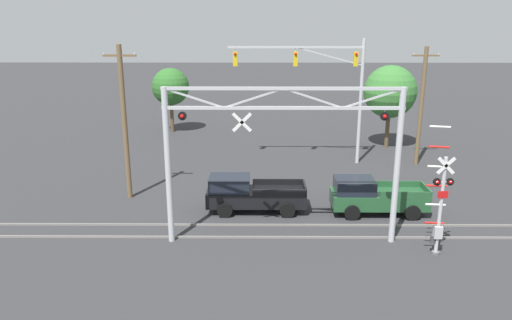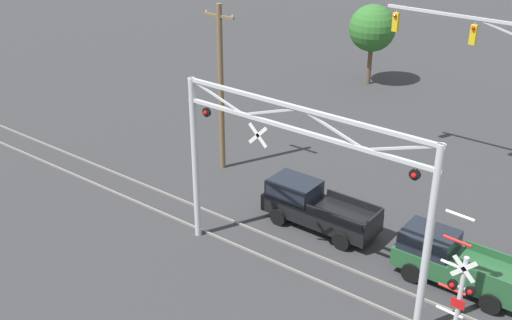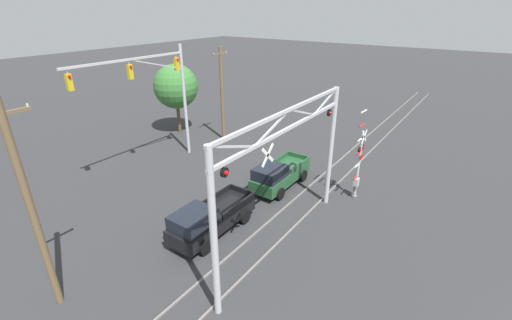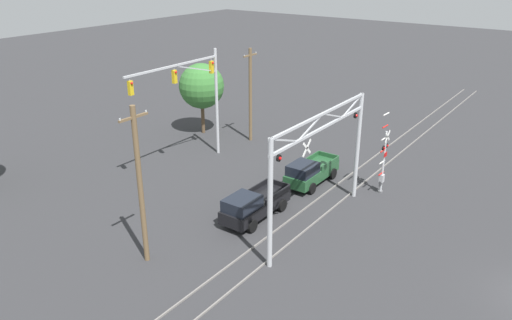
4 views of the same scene
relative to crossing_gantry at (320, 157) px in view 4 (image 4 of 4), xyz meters
The scene contains 10 objects.
rail_track_near 4.56m from the crossing_gantry, 87.98° to the left, with size 80.00×0.08×0.10m, color gray.
rail_track_far 4.87m from the crossing_gantry, 89.67° to the left, with size 80.00×0.08×0.10m, color gray.
crossing_gantry is the anchor object (origin of this frame).
crossing_signal_mast 7.30m from the crossing_gantry, 10.50° to the right, with size 1.27×0.35×5.86m.
traffic_signal_span 13.44m from the crossing_gantry, 73.15° to the left, with size 9.27×0.39×8.70m.
pickup_truck_lead 5.42m from the crossing_gantry, 112.01° to the left, with size 5.30×2.07×1.93m.
pickup_truck_following 7.10m from the crossing_gantry, 34.23° to the left, with size 5.03×2.07×1.93m.
utility_pole_left 10.31m from the crossing_gantry, 146.11° to the left, with size 1.80×0.28×8.72m.
utility_pole_right 16.01m from the crossing_gantry, 50.99° to the left, with size 1.80×0.28×8.19m.
background_tree_far_left_verge 19.49m from the crossing_gantry, 62.06° to the left, with size 4.09×4.09×6.49m.
Camera 4 is at (-23.84, -0.24, 15.39)m, focal length 35.00 mm.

